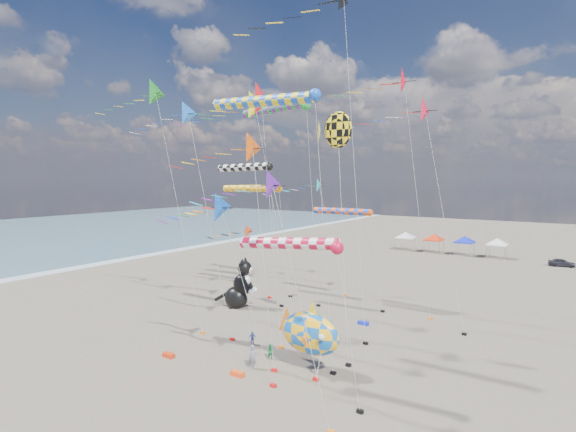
# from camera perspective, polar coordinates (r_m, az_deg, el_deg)

# --- Properties ---
(ground) EXTENTS (260.00, 260.00, 0.00)m
(ground) POSITION_cam_1_polar(r_m,az_deg,el_deg) (30.00, -14.58, -20.75)
(ground) COLOR brown
(ground) RESTS_ON ground
(delta_kite_0) EXTENTS (9.10, 1.69, 13.41)m
(delta_kite_0) POSITION_cam_1_polar(r_m,az_deg,el_deg) (23.99, -3.22, 3.12)
(delta_kite_0) COLOR #5E1D97
(delta_kite_0) RESTS_ON ground
(delta_kite_1) EXTENTS (12.23, 2.34, 19.79)m
(delta_kite_1) POSITION_cam_1_polar(r_m,az_deg,el_deg) (40.14, 16.27, 12.41)
(delta_kite_1) COLOR #F01638
(delta_kite_1) RESTS_ON ground
(delta_kite_2) EXTENTS (11.92, 2.67, 20.68)m
(delta_kite_2) POSITION_cam_1_polar(r_m,az_deg,el_deg) (41.04, -3.00, 13.53)
(delta_kite_2) COLOR #F6FF1A
(delta_kite_2) RESTS_ON ground
(delta_kite_3) EXTENTS (8.23, 2.01, 12.14)m
(delta_kite_3) POSITION_cam_1_polar(r_m,az_deg,el_deg) (28.79, -7.14, 0.74)
(delta_kite_3) COLOR blue
(delta_kite_3) RESTS_ON ground
(delta_kite_4) EXTENTS (10.93, 2.37, 16.19)m
(delta_kite_4) POSITION_cam_1_polar(r_m,az_deg,el_deg) (31.25, -7.33, 8.18)
(delta_kite_4) COLOR #EA530F
(delta_kite_4) RESTS_ON ground
(delta_kite_5) EXTENTS (11.51, 2.69, 20.19)m
(delta_kite_5) POSITION_cam_1_polar(r_m,az_deg,el_deg) (35.34, -5.06, 14.13)
(delta_kite_5) COLOR red
(delta_kite_5) RESTS_ON ground
(delta_kite_6) EXTENTS (10.33, 2.08, 19.22)m
(delta_kite_6) POSITION_cam_1_polar(r_m,az_deg,el_deg) (38.12, -12.12, 12.22)
(delta_kite_6) COLOR blue
(delta_kite_6) RESTS_ON ground
(delta_kite_7) EXTENTS (10.68, 1.72, 12.99)m
(delta_kite_7) POSITION_cam_1_polar(r_m,az_deg,el_deg) (51.03, 2.52, 3.51)
(delta_kite_7) COLOR #1DC6C9
(delta_kite_7) RESTS_ON ground
(delta_kite_9) EXTENTS (8.42, 1.59, 7.82)m
(delta_kite_9) POSITION_cam_1_polar(r_m,az_deg,el_deg) (50.02, -5.92, -2.39)
(delta_kite_9) COLOR #D84113
(delta_kite_9) RESTS_ON ground
(delta_kite_10) EXTENTS (14.03, 2.65, 23.32)m
(delta_kite_10) POSITION_cam_1_polar(r_m,az_deg,el_deg) (44.39, 12.57, 16.20)
(delta_kite_10) COLOR #FF0D22
(delta_kite_10) RESTS_ON ground
(delta_kite_11) EXTENTS (12.42, 2.53, 21.48)m
(delta_kite_11) POSITION_cam_1_polar(r_m,az_deg,el_deg) (41.26, -16.53, 14.53)
(delta_kite_11) COLOR #1D8927
(delta_kite_11) RESTS_ON ground
(windsock_0) EXTENTS (8.06, 0.81, 14.42)m
(windsock_0) POSITION_cam_1_polar(r_m,az_deg,el_deg) (46.66, -5.21, 6.12)
(windsock_0) COLOR black
(windsock_0) RESTS_ON ground
(windsock_1) EXTENTS (8.18, 0.74, 9.42)m
(windsock_1) POSITION_cam_1_polar(r_m,az_deg,el_deg) (26.33, 0.70, -3.65)
(windsock_1) COLOR red
(windsock_1) RESTS_ON ground
(windsock_2) EXTENTS (9.16, 0.82, 12.14)m
(windsock_2) POSITION_cam_1_polar(r_m,az_deg,el_deg) (50.57, -4.29, 3.46)
(windsock_2) COLOR orange
(windsock_2) RESTS_ON ground
(windsock_3) EXTENTS (9.64, 0.96, 20.51)m
(windsock_3) POSITION_cam_1_polar(r_m,az_deg,el_deg) (47.55, -1.36, 13.40)
(windsock_3) COLOR #1A9336
(windsock_3) RESTS_ON ground
(windsock_4) EXTENTS (10.09, 0.85, 18.63)m
(windsock_4) POSITION_cam_1_polar(r_m,az_deg,el_deg) (31.89, -2.61, 14.31)
(windsock_4) COLOR blue
(windsock_4) RESTS_ON ground
(windsock_5) EXTENTS (7.79, 0.70, 9.92)m
(windsock_5) POSITION_cam_1_polar(r_m,az_deg,el_deg) (45.05, 7.18, 0.51)
(windsock_5) COLOR #EE4F10
(windsock_5) RESTS_ON ground
(angelfish_kite) EXTENTS (3.74, 3.02, 17.65)m
(angelfish_kite) POSITION_cam_1_polar(r_m,az_deg,el_deg) (32.99, 6.03, 10.59)
(angelfish_kite) COLOR yellow
(angelfish_kite) RESTS_ON ground
(cat_inflatable) EXTENTS (4.14, 2.91, 5.06)m
(cat_inflatable) POSITION_cam_1_polar(r_m,az_deg,el_deg) (45.35, -6.34, -8.39)
(cat_inflatable) COLOR black
(cat_inflatable) RESTS_ON ground
(fish_inflatable) EXTENTS (5.87, 2.96, 4.82)m
(fish_inflatable) POSITION_cam_1_polar(r_m,az_deg,el_deg) (30.82, 2.78, -14.64)
(fish_inflatable) COLOR blue
(fish_inflatable) RESTS_ON ground
(person_adult) EXTENTS (0.72, 0.66, 1.65)m
(person_adult) POSITION_cam_1_polar(r_m,az_deg,el_deg) (31.85, -4.51, -17.42)
(person_adult) COLOR gray
(person_adult) RESTS_ON ground
(child_green) EXTENTS (0.61, 0.51, 1.14)m
(child_green) POSITION_cam_1_polar(r_m,az_deg,el_deg) (33.31, -2.25, -16.86)
(child_green) COLOR #208144
(child_green) RESTS_ON ground
(child_blue) EXTENTS (0.66, 0.55, 1.06)m
(child_blue) POSITION_cam_1_polar(r_m,az_deg,el_deg) (36.08, -4.56, -15.20)
(child_blue) COLOR #2E41A4
(child_blue) RESTS_ON ground
(kite_bag_0) EXTENTS (0.90, 0.44, 0.30)m
(kite_bag_0) POSITION_cam_1_polar(r_m,az_deg,el_deg) (34.91, -14.92, -16.72)
(kite_bag_0) COLOR red
(kite_bag_0) RESTS_ON ground
(kite_bag_1) EXTENTS (0.90, 0.44, 0.30)m
(kite_bag_1) POSITION_cam_1_polar(r_m,az_deg,el_deg) (31.19, -6.44, -19.29)
(kite_bag_1) COLOR #FC4615
(kite_bag_1) RESTS_ON ground
(kite_bag_2) EXTENTS (0.90, 0.44, 0.30)m
(kite_bag_2) POSITION_cam_1_polar(r_m,az_deg,el_deg) (41.16, 9.54, -13.25)
(kite_bag_2) COLOR #1326C4
(kite_bag_2) RESTS_ON ground
(tent_row) EXTENTS (19.20, 4.20, 3.80)m
(tent_row) POSITION_cam_1_polar(r_m,az_deg,el_deg) (80.75, 19.77, -2.37)
(tent_row) COLOR silver
(tent_row) RESTS_ON ground
(parked_car) EXTENTS (3.63, 1.76, 1.19)m
(parked_car) POSITION_cam_1_polar(r_m,az_deg,el_deg) (76.94, 31.42, -5.07)
(parked_car) COLOR #26262D
(parked_car) RESTS_ON ground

